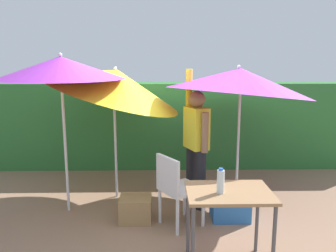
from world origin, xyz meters
TOP-DOWN VIEW (x-y plane):
  - ground_plane at (0.00, 0.00)m, footprint 24.00×24.00m
  - hedge_row at (0.00, 2.05)m, footprint 8.00×0.70m
  - umbrella_rainbow at (1.00, 0.43)m, footprint 2.10×2.08m
  - umbrella_orange at (-1.35, 0.01)m, footprint 1.61×1.61m
  - umbrella_yellow at (-0.75, 0.52)m, footprint 2.03×2.01m
  - person_vendor at (0.38, 0.15)m, footprint 0.34×0.54m
  - chair_plastic at (0.09, -0.46)m, footprint 0.61×0.61m
  - cooler_box at (0.78, -0.28)m, footprint 0.47×0.35m
  - crate_cardboard at (-0.42, -0.32)m, footprint 0.40×0.33m
  - folding_table at (0.54, -1.30)m, footprint 0.80×0.60m
  - bottle_water at (0.45, -1.35)m, footprint 0.07×0.07m

SIDE VIEW (x-z plane):
  - ground_plane at x=0.00m, z-range 0.00..0.00m
  - crate_cardboard at x=-0.42m, z-range 0.00..0.31m
  - cooler_box at x=0.78m, z-range 0.00..0.44m
  - chair_plastic at x=0.09m, z-range 0.07..0.96m
  - folding_table at x=0.54m, z-range 0.29..1.07m
  - hedge_row at x=0.00m, z-range 0.00..1.59m
  - bottle_water at x=0.45m, z-range 0.77..1.01m
  - person_vendor at x=0.38m, z-range -0.01..1.87m
  - umbrella_yellow at x=-0.75m, z-range 0.60..2.79m
  - umbrella_rainbow at x=1.00m, z-range 0.68..2.74m
  - umbrella_orange at x=-1.35m, z-range 0.85..2.94m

